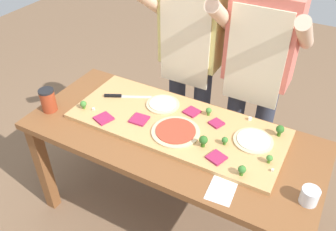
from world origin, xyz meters
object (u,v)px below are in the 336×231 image
object	(u,v)px
broccoli_floret_back_mid	(203,140)
flour_cup	(309,197)
pizza_whole_tomato_red	(176,131)
recipe_note	(221,191)
broccoli_floret_back_left	(209,111)
broccoli_floret_front_mid	(270,158)
prep_table	(171,146)
pizza_slice_center	(104,118)
pizza_slice_far_right	(216,157)
cheese_crumble_b	(93,109)
cook_left	(191,49)
cook_right	(258,66)
pizza_slice_near_right	(139,119)
broccoli_floret_back_right	(280,130)
chefs_knife	(121,96)
cheese_crumble_a	(273,170)
pizza_whole_cheese_artichoke	(163,104)
broccoli_floret_center_left	(225,140)
pizza_whole_white_garlic	(253,140)
pizza_slice_near_left	(217,123)
broccoli_floret_center_right	(242,170)
sauce_jar	(48,100)
cheese_crumble_c	(250,119)
broccoli_floret_front_left	(83,104)

from	to	relation	value
broccoli_floret_back_mid	flour_cup	size ratio (longest dim) A/B	0.83
pizza_whole_tomato_red	recipe_note	size ratio (longest dim) A/B	1.71
broccoli_floret_back_left	broccoli_floret_front_mid	bearing A→B (deg)	-27.19
prep_table	pizza_slice_center	size ratio (longest dim) A/B	18.23
flour_cup	pizza_whole_tomato_red	bearing A→B (deg)	170.87
pizza_slice_far_right	cheese_crumble_b	distance (m)	0.82
cook_left	cheese_crumble_b	bearing A→B (deg)	-118.62
pizza_whole_tomato_red	cook_right	size ratio (longest dim) A/B	0.16
broccoli_floret_back_mid	cook_left	xyz separation A→B (m)	(-0.38, 0.61, 0.17)
broccoli_floret_back_left	recipe_note	size ratio (longest dim) A/B	0.33
recipe_note	broccoli_floret_back_left	bearing A→B (deg)	120.01
pizza_slice_near_right	broccoli_floret_back_right	world-z (taller)	broccoli_floret_back_right
broccoli_floret_front_mid	cheese_crumble_b	size ratio (longest dim) A/B	3.48
chefs_knife	pizza_slice_far_right	distance (m)	0.78
pizza_slice_far_right	broccoli_floret_front_mid	bearing A→B (deg)	21.86
pizza_slice_far_right	cheese_crumble_a	size ratio (longest dim) A/B	6.42
pizza_whole_cheese_artichoke	broccoli_floret_center_left	size ratio (longest dim) A/B	4.32
pizza_whole_white_garlic	pizza_whole_tomato_red	bearing A→B (deg)	-161.46
chefs_knife	cheese_crumble_a	xyz separation A→B (m)	(1.03, -0.18, 0.00)
pizza_slice_far_right	pizza_slice_near_left	bearing A→B (deg)	112.46
pizza_whole_tomato_red	recipe_note	xyz separation A→B (m)	(0.38, -0.25, -0.03)
cheese_crumble_b	chefs_knife	bearing A→B (deg)	71.35
prep_table	pizza_slice_near_left	size ratio (longest dim) A/B	23.93
broccoli_floret_center_right	flour_cup	bearing A→B (deg)	1.75
pizza_slice_near_left	broccoli_floret_front_mid	size ratio (longest dim) A/B	1.45
pizza_slice_near_left	cheese_crumble_b	world-z (taller)	cheese_crumble_b
pizza_whole_cheese_artichoke	recipe_note	bearing A→B (deg)	-38.02
pizza_slice_far_right	broccoli_floret_back_right	world-z (taller)	broccoli_floret_back_right
pizza_whole_cheese_artichoke	cook_left	size ratio (longest dim) A/B	0.12
sauce_jar	pizza_whole_cheese_artichoke	bearing A→B (deg)	30.21
broccoli_floret_center_right	broccoli_floret_back_mid	xyz separation A→B (m)	(-0.25, 0.10, 0.01)
broccoli_floret_back_mid	cheese_crumble_c	bearing A→B (deg)	66.67
cook_left	broccoli_floret_front_mid	bearing A→B (deg)	-37.99
prep_table	pizza_whole_white_garlic	distance (m)	0.47
broccoli_floret_back_mid	flour_cup	distance (m)	0.58
pizza_slice_near_left	pizza_slice_far_right	bearing A→B (deg)	-67.54
pizza_whole_cheese_artichoke	broccoli_floret_front_left	distance (m)	0.48
prep_table	pizza_slice_center	bearing A→B (deg)	-165.21
chefs_knife	sauce_jar	distance (m)	0.45
broccoli_floret_back_left	cheese_crumble_a	distance (m)	0.53
pizza_slice_near_right	pizza_slice_far_right	distance (m)	0.52
broccoli_floret_front_left	broccoli_floret_center_right	size ratio (longest dim) A/B	0.90
cheese_crumble_b	recipe_note	distance (m)	0.94
pizza_whole_tomato_red	cook_right	bearing A→B (deg)	65.75
broccoli_floret_back_mid	broccoli_floret_center_right	bearing A→B (deg)	-21.68
broccoli_floret_front_left	broccoli_floret_center_right	world-z (taller)	broccoli_floret_center_right
cheese_crumble_b	recipe_note	bearing A→B (deg)	-12.21
broccoli_floret_front_left	cheese_crumble_b	distance (m)	0.07
chefs_knife	pizza_slice_center	size ratio (longest dim) A/B	2.99
pizza_slice_center	pizza_slice_near_right	world-z (taller)	same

